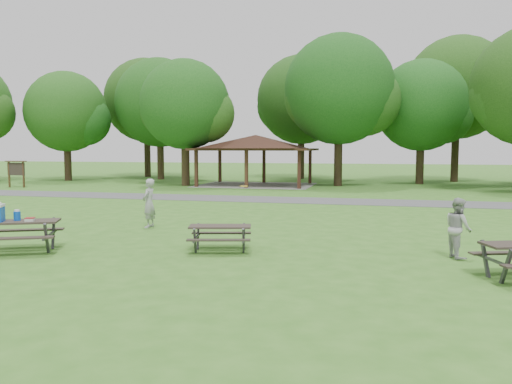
% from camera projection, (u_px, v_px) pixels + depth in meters
% --- Properties ---
extents(ground, '(160.00, 160.00, 0.00)m').
position_uv_depth(ground, '(183.00, 253.00, 13.15)').
color(ground, '#366E1F').
rests_on(ground, ground).
extents(asphalt_path, '(120.00, 3.20, 0.02)m').
position_uv_depth(asphalt_path, '(283.00, 200.00, 26.68)').
color(asphalt_path, '#4C4C4F').
rests_on(asphalt_path, ground).
extents(pavilion, '(8.60, 7.01, 3.76)m').
position_uv_depth(pavilion, '(256.00, 144.00, 37.04)').
color(pavilion, '#331D12').
rests_on(pavilion, ground).
extents(notice_board, '(1.60, 0.30, 1.88)m').
position_uv_depth(notice_board, '(16.00, 169.00, 35.25)').
color(notice_board, '#3E2916').
rests_on(notice_board, ground).
extents(tree_row_b, '(7.14, 6.80, 9.28)m').
position_uv_depth(tree_row_b, '(67.00, 114.00, 42.37)').
color(tree_row_b, '#301F15').
rests_on(tree_row_b, ground).
extents(tree_row_c, '(8.19, 7.80, 10.67)m').
position_uv_depth(tree_row_c, '(161.00, 105.00, 43.99)').
color(tree_row_c, '#322316').
rests_on(tree_row_c, ground).
extents(tree_row_d, '(6.93, 6.60, 9.27)m').
position_uv_depth(tree_row_d, '(186.00, 107.00, 36.57)').
color(tree_row_d, '#322416').
rests_on(tree_row_d, ground).
extents(tree_row_e, '(8.40, 8.00, 11.02)m').
position_uv_depth(tree_row_e, '(341.00, 93.00, 36.24)').
color(tree_row_e, black).
rests_on(tree_row_e, ground).
extents(tree_row_f, '(7.35, 7.00, 9.55)m').
position_uv_depth(tree_row_f, '(423.00, 108.00, 38.26)').
color(tree_row_f, black).
rests_on(tree_row_f, ground).
extents(tree_deep_a, '(8.40, 8.00, 11.38)m').
position_uv_depth(tree_deep_a, '(148.00, 103.00, 48.04)').
color(tree_deep_a, black).
rests_on(tree_deep_a, ground).
extents(tree_deep_b, '(8.40, 8.00, 11.13)m').
position_uv_depth(tree_deep_b, '(303.00, 102.00, 44.93)').
color(tree_deep_b, '#312015').
rests_on(tree_deep_b, ground).
extents(tree_deep_c, '(8.82, 8.40, 11.90)m').
position_uv_depth(tree_deep_c, '(458.00, 91.00, 40.78)').
color(tree_deep_c, '#302015').
rests_on(tree_deep_c, ground).
extents(picnic_table_near, '(2.48, 2.29, 1.39)m').
position_uv_depth(picnic_table_near, '(11.00, 223.00, 13.16)').
color(picnic_table_near, '#2F2822').
rests_on(picnic_table_near, ground).
extents(picnic_table_middle, '(1.92, 1.68, 0.72)m').
position_uv_depth(picnic_table_middle, '(220.00, 232.00, 13.37)').
color(picnic_table_middle, '#302723').
rests_on(picnic_table_middle, ground).
extents(frisbee_in_flight, '(0.31, 0.31, 0.02)m').
position_uv_depth(frisbee_in_flight, '(244.00, 186.00, 15.44)').
color(frisbee_in_flight, gold).
rests_on(frisbee_in_flight, ground).
extents(frisbee_thrower, '(0.41, 0.63, 1.71)m').
position_uv_depth(frisbee_thrower, '(149.00, 203.00, 17.33)').
color(frisbee_thrower, '#9D9D9F').
rests_on(frisbee_thrower, ground).
extents(frisbee_catcher, '(0.78, 0.88, 1.52)m').
position_uv_depth(frisbee_catcher, '(458.00, 228.00, 12.53)').
color(frisbee_catcher, '#ABABAE').
rests_on(frisbee_catcher, ground).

